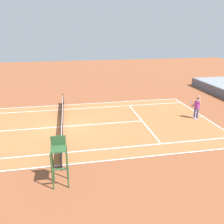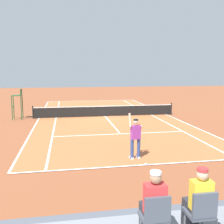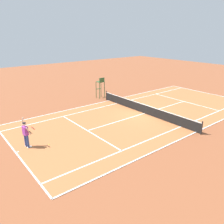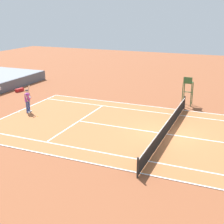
{
  "view_description": "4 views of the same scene",
  "coord_description": "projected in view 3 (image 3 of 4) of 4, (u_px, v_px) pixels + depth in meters",
  "views": [
    {
      "loc": [
        16.9,
        0.68,
        7.16
      ],
      "look_at": [
        0.08,
        3.86,
        1.0
      ],
      "focal_mm": 37.07,
      "sensor_mm": 36.0,
      "label": 1
    },
    {
      "loc": [
        3.23,
        22.02,
        3.91
      ],
      "look_at": [
        0.08,
        3.86,
        1.0
      ],
      "focal_mm": 42.49,
      "sensor_mm": 36.0,
      "label": 2
    },
    {
      "loc": [
        -13.88,
        15.0,
        7.33
      ],
      "look_at": [
        0.08,
        3.86,
        1.0
      ],
      "focal_mm": 36.08,
      "sensor_mm": 36.0,
      "label": 3
    },
    {
      "loc": [
        -18.51,
        -4.0,
        7.59
      ],
      "look_at": [
        0.08,
        3.86,
        1.0
      ],
      "focal_mm": 50.06,
      "sensor_mm": 36.0,
      "label": 4
    }
  ],
  "objects": [
    {
      "name": "court",
      "position": [
        144.0,
        114.0,
        21.49
      ],
      "size": [
        11.08,
        23.88,
        0.03
      ],
      "color": "#B76638",
      "rests_on": "ground"
    },
    {
      "name": "ground_plane",
      "position": [
        144.0,
        114.0,
        21.49
      ],
      "size": [
        80.0,
        80.0,
        0.0
      ],
      "primitive_type": "plane",
      "color": "brown"
    },
    {
      "name": "tennis_ball",
      "position": [
        49.0,
        145.0,
        15.5
      ],
      "size": [
        0.07,
        0.07,
        0.07
      ],
      "primitive_type": "sphere",
      "color": "#D1E533",
      "rests_on": "ground"
    },
    {
      "name": "tennis_player",
      "position": [
        26.0,
        134.0,
        14.89
      ],
      "size": [
        0.75,
        0.72,
        2.08
      ],
      "color": "navy",
      "rests_on": "ground"
    },
    {
      "name": "umpire_chair",
      "position": [
        101.0,
        85.0,
        26.18
      ],
      "size": [
        0.77,
        0.77,
        2.44
      ],
      "color": "#2D562D",
      "rests_on": "ground"
    },
    {
      "name": "net",
      "position": [
        144.0,
        109.0,
        21.32
      ],
      "size": [
        11.98,
        0.1,
        1.07
      ],
      "color": "black",
      "rests_on": "ground"
    }
  ]
}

